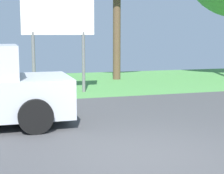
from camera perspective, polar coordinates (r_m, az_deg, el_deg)
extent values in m
cube|color=#424244|center=(8.43, 0.12, -6.73)|extent=(40.00, 8.00, 0.10)
cube|color=#4D8D46|center=(16.12, -8.09, 0.40)|extent=(40.00, 8.00, 0.10)
cube|color=#2D3842|center=(8.86, -14.84, 3.46)|extent=(0.10, 1.70, 0.77)
cylinder|color=black|center=(10.01, -12.80, -2.02)|extent=(0.76, 0.28, 0.76)
cylinder|color=black|center=(8.05, -11.83, -4.47)|extent=(0.76, 0.28, 0.76)
cylinder|color=slate|center=(13.23, -12.11, 3.61)|extent=(0.12, 0.12, 2.20)
cylinder|color=slate|center=(13.49, -4.46, 3.86)|extent=(0.12, 0.12, 2.20)
cube|color=silver|center=(13.31, -8.40, 11.06)|extent=(2.60, 0.10, 1.40)
cylinder|color=brown|center=(17.29, 0.75, 9.07)|extent=(0.36, 0.36, 4.75)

